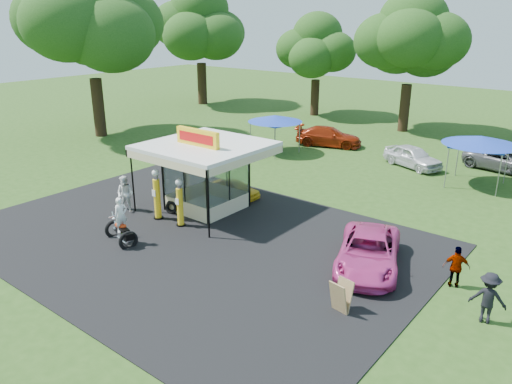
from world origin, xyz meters
TOP-DOWN VIEW (x-y plane):
  - ground at (0.00, 0.00)m, footprint 120.00×120.00m
  - asphalt_apron at (0.00, 2.00)m, footprint 20.00×14.00m
  - gas_station_kiosk at (-2.00, 4.99)m, footprint 5.40×5.40m
  - gas_pump_left at (-2.88, 2.52)m, footprint 0.47×0.47m
  - gas_pump_right at (-1.40, 2.60)m, footprint 0.43×0.43m
  - motorcycle at (-2.03, -0.23)m, footprint 1.91×1.25m
  - spare_tires at (-2.94, 3.43)m, footprint 0.83×0.61m
  - a_frame_sign at (7.94, 0.93)m, footprint 0.67×0.66m
  - kiosk_car at (-2.00, 7.20)m, footprint 2.82×1.13m
  - pink_sedan at (7.23, 4.31)m, footprint 3.91×5.38m
  - spectator_west at (-4.91, 2.21)m, footprint 1.07×0.94m
  - spectator_east_a at (11.83, 3.34)m, footprint 1.22×0.85m
  - spectator_east_b at (10.34, 4.95)m, footprint 1.00×0.72m
  - bg_car_b at (-3.87, 20.03)m, footprint 5.26×3.43m
  - bg_car_c at (3.24, 18.58)m, footprint 4.38×3.02m
  - bg_car_d at (8.08, 21.44)m, footprint 5.21×3.01m
  - tent_west at (-5.89, 15.99)m, footprint 3.83×3.83m
  - tent_east at (7.51, 17.24)m, footprint 4.18×4.18m
  - oak_far_a at (-24.54, 27.78)m, footprint 10.39×10.39m
  - oak_far_b at (-11.30, 29.85)m, footprint 7.91×7.91m
  - oak_far_c at (-1.59, 28.42)m, footprint 9.35×9.35m
  - oak_near at (-20.11, 11.42)m, footprint 11.77×11.77m

SIDE VIEW (x-z plane):
  - ground at x=0.00m, z-range 0.00..0.00m
  - asphalt_apron at x=0.00m, z-range 0.00..0.04m
  - spare_tires at x=-2.94m, z-range -0.01..0.66m
  - kiosk_car at x=-2.00m, z-range 0.00..0.96m
  - a_frame_sign at x=7.94m, z-range 0.01..1.14m
  - pink_sedan at x=7.23m, z-range 0.00..1.36m
  - bg_car_d at x=8.08m, z-range 0.00..1.37m
  - bg_car_c at x=3.24m, z-range 0.00..1.38m
  - bg_car_b at x=-3.87m, z-range 0.00..1.42m
  - spectator_east_b at x=10.34m, z-range 0.00..1.58m
  - motorcycle at x=-2.03m, z-range -0.24..1.93m
  - spectator_east_a at x=11.83m, z-range 0.00..1.73m
  - spectator_west at x=-4.91m, z-range 0.00..1.83m
  - gas_pump_right at x=-1.40m, z-range -0.05..2.26m
  - gas_pump_left at x=-2.88m, z-range -0.05..2.45m
  - gas_station_kiosk at x=-2.00m, z-range -0.31..3.87m
  - tent_west at x=-5.89m, z-range 1.08..3.76m
  - tent_east at x=7.51m, z-range 1.18..4.10m
  - oak_far_b at x=-11.30m, z-range 1.30..10.73m
  - oak_far_c at x=-1.59m, z-range 1.48..12.50m
  - oak_far_a at x=-24.54m, z-range 1.68..14.00m
  - oak_near at x=-20.11m, z-range 1.72..15.27m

